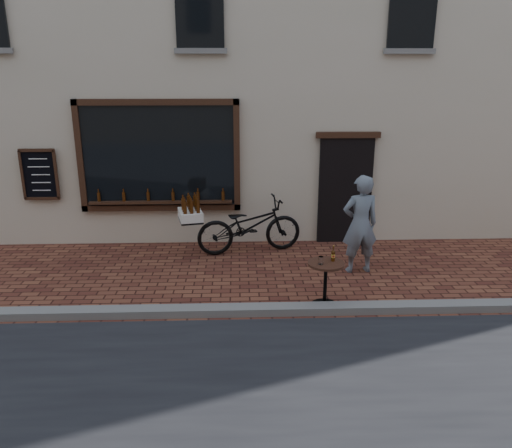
{
  "coord_description": "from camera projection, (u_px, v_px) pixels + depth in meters",
  "views": [
    {
      "loc": [
        -0.33,
        -6.56,
        3.5
      ],
      "look_at": [
        -0.04,
        1.2,
        1.1
      ],
      "focal_mm": 35.0,
      "sensor_mm": 36.0,
      "label": 1
    }
  ],
  "objects": [
    {
      "name": "cargo_bicycle",
      "position": [
        247.0,
        225.0,
        9.87
      ],
      "size": [
        2.5,
        1.17,
        1.18
      ],
      "rotation": [
        0.0,
        0.0,
        1.79
      ],
      "color": "black",
      "rests_on": "ground"
    },
    {
      "name": "kerb",
      "position": [
        261.0,
        310.0,
        7.48
      ],
      "size": [
        90.0,
        0.25,
        0.12
      ],
      "primitive_type": "cube",
      "color": "slate",
      "rests_on": "ground"
    },
    {
      "name": "ground",
      "position": [
        262.0,
        320.0,
        7.31
      ],
      "size": [
        90.0,
        90.0,
        0.0
      ],
      "primitive_type": "plane",
      "color": "#4D2219",
      "rests_on": "ground"
    },
    {
      "name": "pedestrian",
      "position": [
        360.0,
        224.0,
        8.83
      ],
      "size": [
        0.7,
        0.5,
        1.78
      ],
      "primitive_type": "imported",
      "rotation": [
        0.0,
        0.0,
        3.27
      ],
      "color": "slate",
      "rests_on": "ground"
    },
    {
      "name": "bistro_table",
      "position": [
        326.0,
        275.0,
        7.59
      ],
      "size": [
        0.56,
        0.56,
        0.96
      ],
      "color": "black",
      "rests_on": "ground"
    },
    {
      "name": "shop_building",
      "position": [
        249.0,
        5.0,
        12.04
      ],
      "size": [
        28.0,
        6.2,
        10.0
      ],
      "color": "beige",
      "rests_on": "ground"
    }
  ]
}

